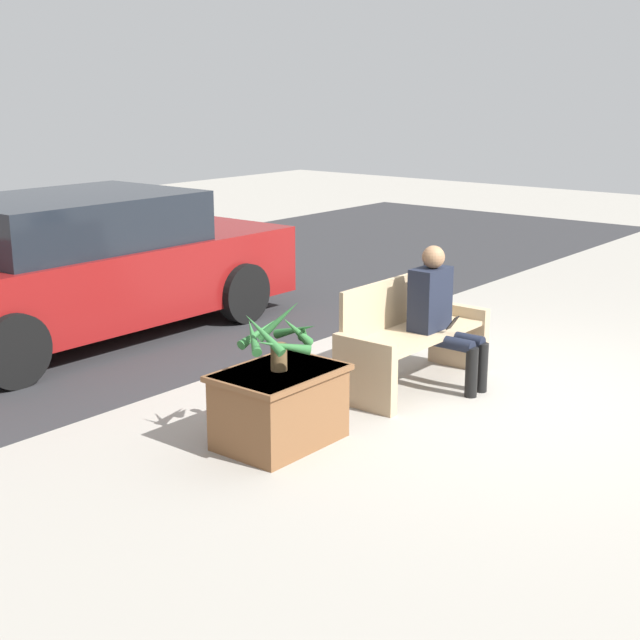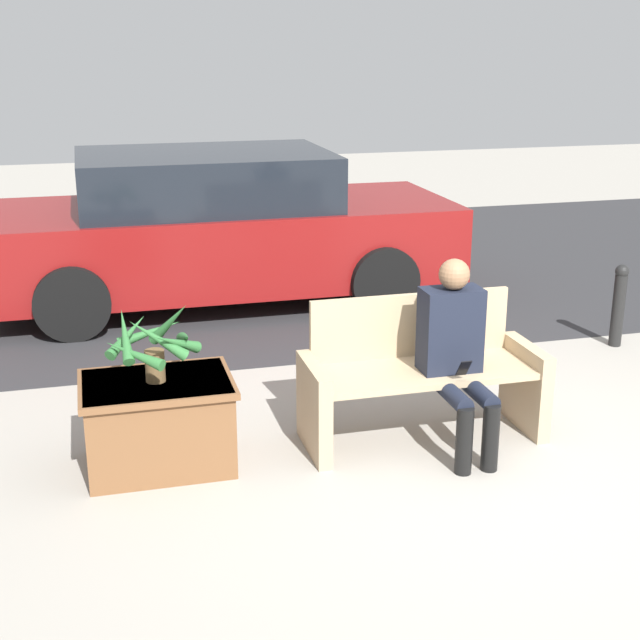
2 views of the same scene
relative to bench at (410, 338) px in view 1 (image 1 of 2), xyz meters
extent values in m
plane|color=#9E998E|center=(0.28, -0.78, -0.42)|extent=(30.00, 30.00, 0.00)
cube|color=#2D2D30|center=(0.28, 4.49, -0.41)|extent=(20.00, 6.00, 0.01)
cube|color=tan|center=(-0.73, -0.06, -0.13)|extent=(0.09, 0.58, 0.58)
cube|color=tan|center=(0.73, -0.06, -0.13)|extent=(0.09, 0.58, 0.58)
cube|color=tan|center=(0.00, -0.06, 0.04)|extent=(1.37, 0.54, 0.04)
cube|color=tan|center=(0.00, 0.22, 0.28)|extent=(1.37, 0.04, 0.43)
cube|color=black|center=(0.15, -0.10, 0.33)|extent=(0.38, 0.22, 0.54)
sphere|color=#8C6647|center=(0.15, -0.12, 0.70)|extent=(0.19, 0.19, 0.19)
cylinder|color=black|center=(0.07, -0.34, 0.01)|extent=(0.11, 0.48, 0.11)
cylinder|color=black|center=(0.24, -0.34, 0.01)|extent=(0.11, 0.48, 0.11)
cylinder|color=black|center=(0.07, -0.58, -0.21)|extent=(0.10, 0.10, 0.42)
cylinder|color=black|center=(0.24, -0.58, -0.21)|extent=(0.10, 0.10, 0.42)
cube|color=black|center=(0.15, -0.33, 0.16)|extent=(0.07, 0.09, 0.12)
cube|color=brown|center=(-1.69, -0.01, -0.14)|extent=(0.86, 0.61, 0.56)
cube|color=brown|center=(-1.69, -0.01, 0.12)|extent=(0.91, 0.66, 0.04)
cylinder|color=brown|center=(-1.69, -0.01, 0.23)|extent=(0.12, 0.12, 0.19)
cone|color=#2D6B33|center=(-1.51, -0.01, 0.39)|extent=(0.07, 0.39, 0.19)
cone|color=#2D6B33|center=(-1.58, 0.09, 0.47)|extent=(0.27, 0.30, 0.32)
cone|color=#2D6B33|center=(-1.70, 0.18, 0.38)|extent=(0.40, 0.09, 0.17)
cone|color=#2D6B33|center=(-1.84, 0.11, 0.40)|extent=(0.30, 0.35, 0.20)
cone|color=#2D6B33|center=(-1.85, -0.01, 0.44)|extent=(0.09, 0.37, 0.28)
cone|color=#2D6B33|center=(-1.82, -0.15, 0.37)|extent=(0.35, 0.31, 0.15)
cone|color=#2D6B33|center=(-1.68, -0.16, 0.45)|extent=(0.36, 0.10, 0.30)
cone|color=#2D6B33|center=(-1.57, -0.14, 0.41)|extent=(0.33, 0.32, 0.23)
cube|color=maroon|center=(-0.78, 3.48, 0.17)|extent=(4.56, 1.80, 0.75)
cube|color=black|center=(-0.90, 3.48, 0.80)|extent=(2.37, 1.66, 0.51)
cylinder|color=black|center=(0.63, 2.58, -0.09)|extent=(0.66, 0.18, 0.66)
cylinder|color=black|center=(0.63, 4.38, -0.09)|extent=(0.66, 0.18, 0.66)
cylinder|color=black|center=(-2.20, 2.58, -0.09)|extent=(0.66, 0.18, 0.66)
cylinder|color=black|center=(2.26, 1.25, -0.11)|extent=(0.10, 0.10, 0.62)
sphere|color=black|center=(2.26, 1.25, 0.23)|extent=(0.11, 0.11, 0.11)
camera|label=1|loc=(-6.19, -4.04, 2.09)|focal=50.00mm
camera|label=2|loc=(-2.01, -5.04, 2.11)|focal=50.00mm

